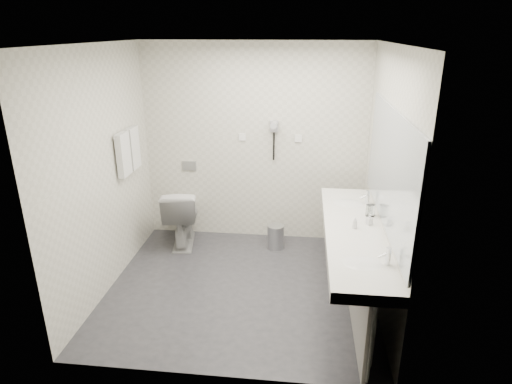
# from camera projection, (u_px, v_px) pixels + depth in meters

# --- Properties ---
(floor) EXTENTS (2.80, 2.80, 0.00)m
(floor) POSITION_uv_depth(u_px,v_px,m) (241.00, 287.00, 4.72)
(floor) COLOR #2C2B31
(floor) RESTS_ON ground
(ceiling) EXTENTS (2.80, 2.80, 0.00)m
(ceiling) POSITION_uv_depth(u_px,v_px,m) (237.00, 43.00, 3.85)
(ceiling) COLOR silver
(ceiling) RESTS_ON wall_back
(wall_back) EXTENTS (2.80, 0.00, 2.80)m
(wall_back) POSITION_uv_depth(u_px,v_px,m) (254.00, 145.00, 5.50)
(wall_back) COLOR beige
(wall_back) RESTS_ON floor
(wall_front) EXTENTS (2.80, 0.00, 2.80)m
(wall_front) POSITION_uv_depth(u_px,v_px,m) (212.00, 236.00, 3.08)
(wall_front) COLOR beige
(wall_front) RESTS_ON floor
(wall_left) EXTENTS (0.00, 2.60, 2.60)m
(wall_left) POSITION_uv_depth(u_px,v_px,m) (103.00, 173.00, 4.43)
(wall_left) COLOR beige
(wall_left) RESTS_ON floor
(wall_right) EXTENTS (0.00, 2.60, 2.60)m
(wall_right) POSITION_uv_depth(u_px,v_px,m) (385.00, 183.00, 4.14)
(wall_right) COLOR beige
(wall_right) RESTS_ON floor
(vanity_counter) EXTENTS (0.55, 2.20, 0.10)m
(vanity_counter) POSITION_uv_depth(u_px,v_px,m) (354.00, 233.00, 4.14)
(vanity_counter) COLOR silver
(vanity_counter) RESTS_ON floor
(vanity_panel) EXTENTS (0.03, 2.15, 0.75)m
(vanity_panel) POSITION_uv_depth(u_px,v_px,m) (353.00, 273.00, 4.29)
(vanity_panel) COLOR gray
(vanity_panel) RESTS_ON floor
(vanity_post_near) EXTENTS (0.06, 0.06, 0.75)m
(vanity_post_near) POSITION_uv_depth(u_px,v_px,m) (370.00, 344.00, 3.32)
(vanity_post_near) COLOR silver
(vanity_post_near) RESTS_ON floor
(vanity_post_far) EXTENTS (0.06, 0.06, 0.75)m
(vanity_post_far) POSITION_uv_depth(u_px,v_px,m) (347.00, 228.00, 5.25)
(vanity_post_far) COLOR silver
(vanity_post_far) RESTS_ON floor
(mirror) EXTENTS (0.02, 2.20, 1.05)m
(mirror) POSITION_uv_depth(u_px,v_px,m) (389.00, 169.00, 3.89)
(mirror) COLOR #B2BCC6
(mirror) RESTS_ON wall_right
(basin_near) EXTENTS (0.40, 0.31, 0.05)m
(basin_near) POSITION_uv_depth(u_px,v_px,m) (362.00, 265.00, 3.52)
(basin_near) COLOR silver
(basin_near) RESTS_ON vanity_counter
(basin_far) EXTENTS (0.40, 0.31, 0.05)m
(basin_far) POSITION_uv_depth(u_px,v_px,m) (348.00, 204.00, 4.73)
(basin_far) COLOR silver
(basin_far) RESTS_ON vanity_counter
(faucet_near) EXTENTS (0.04, 0.04, 0.15)m
(faucet_near) POSITION_uv_depth(u_px,v_px,m) (388.00, 256.00, 3.47)
(faucet_near) COLOR silver
(faucet_near) RESTS_ON vanity_counter
(faucet_far) EXTENTS (0.04, 0.04, 0.15)m
(faucet_far) POSITION_uv_depth(u_px,v_px,m) (367.00, 197.00, 4.68)
(faucet_far) COLOR silver
(faucet_far) RESTS_ON vanity_counter
(soap_bottle_a) EXTENTS (0.07, 0.07, 0.11)m
(soap_bottle_a) POSITION_uv_depth(u_px,v_px,m) (370.00, 219.00, 4.19)
(soap_bottle_a) COLOR silver
(soap_bottle_a) RESTS_ON vanity_counter
(soap_bottle_c) EXTENTS (0.05, 0.05, 0.12)m
(soap_bottle_c) POSITION_uv_depth(u_px,v_px,m) (355.00, 223.00, 4.11)
(soap_bottle_c) COLOR silver
(soap_bottle_c) RESTS_ON vanity_counter
(glass_left) EXTENTS (0.08, 0.08, 0.12)m
(glass_left) POSITION_uv_depth(u_px,v_px,m) (372.00, 210.00, 4.38)
(glass_left) COLOR silver
(glass_left) RESTS_ON vanity_counter
(glass_right) EXTENTS (0.08, 0.08, 0.12)m
(glass_right) POSITION_uv_depth(u_px,v_px,m) (369.00, 210.00, 4.39)
(glass_right) COLOR silver
(glass_right) RESTS_ON vanity_counter
(toilet) EXTENTS (0.55, 0.81, 0.76)m
(toilet) POSITION_uv_depth(u_px,v_px,m) (182.00, 216.00, 5.57)
(toilet) COLOR silver
(toilet) RESTS_ON floor
(flush_plate) EXTENTS (0.18, 0.02, 0.12)m
(flush_plate) POSITION_uv_depth(u_px,v_px,m) (189.00, 166.00, 5.67)
(flush_plate) COLOR #B2B5BA
(flush_plate) RESTS_ON wall_back
(pedal_bin) EXTENTS (0.22, 0.22, 0.30)m
(pedal_bin) POSITION_uv_depth(u_px,v_px,m) (276.00, 237.00, 5.53)
(pedal_bin) COLOR #B2B5BA
(pedal_bin) RESTS_ON floor
(bin_lid) EXTENTS (0.21, 0.21, 0.02)m
(bin_lid) POSITION_uv_depth(u_px,v_px,m) (276.00, 226.00, 5.47)
(bin_lid) COLOR #B2B5BA
(bin_lid) RESTS_ON pedal_bin
(towel_rail) EXTENTS (0.02, 0.62, 0.02)m
(towel_rail) POSITION_uv_depth(u_px,v_px,m) (125.00, 132.00, 4.83)
(towel_rail) COLOR silver
(towel_rail) RESTS_ON wall_left
(towel_near) EXTENTS (0.07, 0.24, 0.48)m
(towel_near) POSITION_uv_depth(u_px,v_px,m) (123.00, 155.00, 4.78)
(towel_near) COLOR silver
(towel_near) RESTS_ON towel_rail
(towel_far) EXTENTS (0.07, 0.24, 0.48)m
(towel_far) POSITION_uv_depth(u_px,v_px,m) (133.00, 148.00, 5.04)
(towel_far) COLOR silver
(towel_far) RESTS_ON towel_rail
(dryer_cradle) EXTENTS (0.10, 0.04, 0.14)m
(dryer_cradle) POSITION_uv_depth(u_px,v_px,m) (274.00, 126.00, 5.35)
(dryer_cradle) COLOR #9B9BA0
(dryer_cradle) RESTS_ON wall_back
(dryer_barrel) EXTENTS (0.08, 0.14, 0.08)m
(dryer_barrel) POSITION_uv_depth(u_px,v_px,m) (274.00, 125.00, 5.28)
(dryer_barrel) COLOR #9B9BA0
(dryer_barrel) RESTS_ON dryer_cradle
(dryer_cord) EXTENTS (0.02, 0.02, 0.35)m
(dryer_cord) POSITION_uv_depth(u_px,v_px,m) (274.00, 146.00, 5.43)
(dryer_cord) COLOR black
(dryer_cord) RESTS_ON dryer_cradle
(switch_plate_a) EXTENTS (0.09, 0.02, 0.09)m
(switch_plate_a) POSITION_uv_depth(u_px,v_px,m) (242.00, 137.00, 5.46)
(switch_plate_a) COLOR silver
(switch_plate_a) RESTS_ON wall_back
(switch_plate_b) EXTENTS (0.09, 0.02, 0.09)m
(switch_plate_b) POSITION_uv_depth(u_px,v_px,m) (298.00, 138.00, 5.39)
(switch_plate_b) COLOR silver
(switch_plate_b) RESTS_ON wall_back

